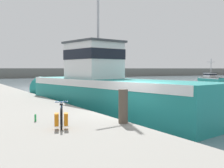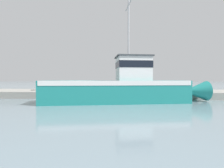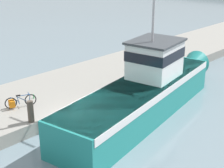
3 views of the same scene
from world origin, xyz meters
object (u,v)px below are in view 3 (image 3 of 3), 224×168
Objects in this scene: bicycle_touring at (18,102)px; mooring_post at (31,112)px; fishing_boat_main at (147,89)px; water_bottle_on_curb at (34,96)px.

mooring_post is at bearing 7.65° from bicycle_touring.
water_bottle_on_curb is (-5.03, -4.48, -0.60)m from fishing_boat_main.
fishing_boat_main reaches higher than water_bottle_on_curb.
fishing_boat_main is 9.15× the size of bicycle_touring.
bicycle_touring is 1.44m from water_bottle_on_curb.
mooring_post reaches higher than bicycle_touring.
water_bottle_on_curb is (-0.47, 1.34, -0.22)m from bicycle_touring.
water_bottle_on_curb is (-2.49, 1.80, -0.45)m from mooring_post.
bicycle_touring is 1.47× the size of mooring_post.
bicycle_touring reaches higher than water_bottle_on_curb.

